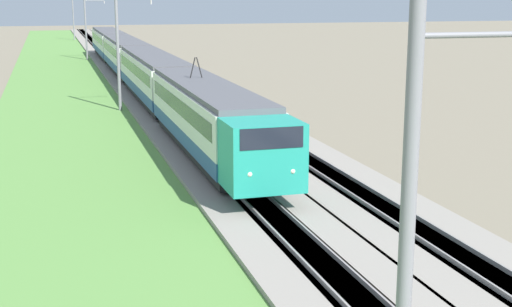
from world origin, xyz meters
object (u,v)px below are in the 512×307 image
object	(u,v)px
catenary_mast_mid	(119,48)
catenary_mast_far	(86,26)
passenger_train	(137,63)
catenary_mast_distant	(74,17)
catenary_mast_near	(409,265)

from	to	relation	value
catenary_mast_mid	catenary_mast_far	world-z (taller)	catenary_mast_mid
catenary_mast_far	passenger_train	bearing A→B (deg)	-174.79
catenary_mast_distant	passenger_train	bearing A→B (deg)	-177.85
catenary_mast_near	passenger_train	bearing A→B (deg)	-2.82
catenary_mast_mid	catenary_mast_far	bearing A→B (deg)	-0.00
passenger_train	catenary_mast_mid	distance (m)	13.04
catenary_mast_near	catenary_mast_distant	size ratio (longest dim) A/B	1.01
catenary_mast_far	catenary_mast_distant	bearing A→B (deg)	0.00
catenary_mast_far	catenary_mast_distant	size ratio (longest dim) A/B	0.99
catenary_mast_near	catenary_mast_far	world-z (taller)	catenary_mast_near
passenger_train	catenary_mast_near	bearing A→B (deg)	-2.82
catenary_mast_near	catenary_mast_far	xyz separation A→B (m)	(83.93, -0.00, -0.06)
catenary_mast_near	catenary_mast_mid	distance (m)	41.96
catenary_mast_mid	passenger_train	bearing A→B (deg)	-12.05
passenger_train	catenary_mast_far	distance (m)	29.58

